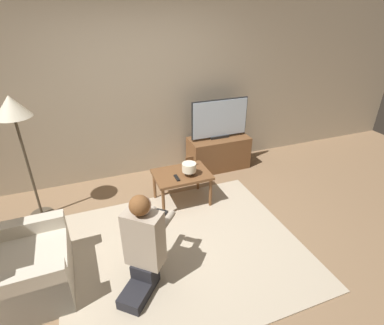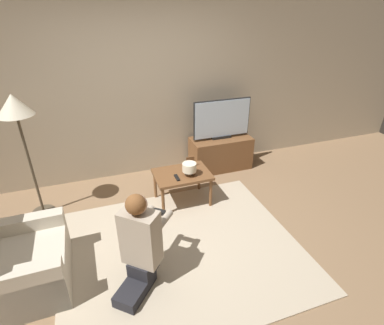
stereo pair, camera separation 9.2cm
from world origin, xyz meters
The scene contains 12 objects.
ground_plane centered at (0.00, 0.00, 0.00)m, with size 10.00×10.00×0.00m, color #896B4C.
wall_back centered at (0.00, 1.93, 1.30)m, with size 10.00×0.06×2.60m.
rug centered at (0.00, 0.00, 0.01)m, with size 2.54×2.17×0.02m.
tv_stand centered at (1.17, 1.59, 0.26)m, with size 0.96×0.44×0.53m.
tv centered at (1.17, 1.60, 0.84)m, with size 0.92×0.08×0.62m.
coffee_table centered at (0.29, 0.86, 0.40)m, with size 0.72×0.52×0.45m.
floor_lamp centered at (-1.49, 1.22, 1.33)m, with size 0.38×0.38×1.56m.
armchair centered at (-1.56, 0.03, 0.29)m, with size 0.77×0.87×0.93m.
person_kneeling centered at (-0.47, -0.29, 0.49)m, with size 0.70×0.75×0.99m.
picture_frame centered at (0.44, 0.98, 0.53)m, with size 0.11×0.01×0.15m.
table_lamp centered at (0.36, 0.78, 0.56)m, with size 0.18×0.18×0.17m.
remote centered at (0.19, 0.75, 0.46)m, with size 0.04×0.15×0.02m.
Camera 2 is at (-0.71, -2.37, 2.38)m, focal length 28.00 mm.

